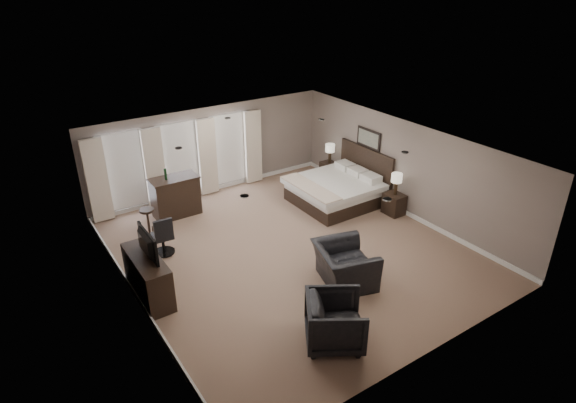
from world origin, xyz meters
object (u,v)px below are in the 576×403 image
tv (145,254)px  bar_counter (176,196)px  nightstand_far (329,171)px  lamp_near (396,184)px  bar_stool_right (178,194)px  bar_stool_left (148,223)px  armchair_near (345,259)px  desk_chair (162,235)px  nightstand_near (394,204)px  lamp_far (330,154)px  dresser (148,277)px  armchair_far (335,319)px  bed (337,179)px

tv → bar_counter: bearing=-30.8°
nightstand_far → lamp_near: 2.96m
bar_stool_right → bar_stool_left: bearing=-137.6°
armchair_near → desk_chair: 4.37m
nightstand_near → lamp_near: lamp_near is taller
lamp_far → armchair_near: bearing=-124.9°
armchair_near → dresser: bearing=79.3°
lamp_far → bar_counter: lamp_far is taller
nightstand_near → lamp_near: bearing=0.0°
dresser → armchair_far: bearing=-54.2°
bar_counter → nightstand_near: bearing=-33.3°
nightstand_near → desk_chair: 6.28m
nightstand_far → armchair_far: armchair_far is taller
tv → bar_stool_right: (2.12, 3.60, -0.62)m
lamp_near → bar_stool_right: (-4.80, 3.73, -0.51)m
bed → dresser: size_ratio=1.41×
bar_counter → bar_stool_right: bearing=61.9°
nightstand_near → nightstand_far: bearing=90.0°
nightstand_far → armchair_near: size_ratio=0.44×
nightstand_near → lamp_near: (0.00, 0.00, 0.60)m
nightstand_far → armchair_far: 7.55m
desk_chair → bar_stool_right: bearing=-116.9°
bed → dresser: bed is taller
lamp_far → desk_chair: 6.23m
bar_stool_left → bar_stool_right: size_ratio=0.97×
nightstand_far → dresser: (-6.92, -2.76, 0.19)m
nightstand_far → armchair_near: (-3.23, -4.62, 0.28)m
nightstand_near → dresser: 6.92m
nightstand_near → bar_stool_right: bearing=142.1°
bed → lamp_far: bed is taller
bar_stool_left → lamp_far: bearing=3.1°
lamp_near → armchair_far: size_ratio=0.58×
dresser → bar_stool_left: 2.58m
bar_stool_left → desk_chair: size_ratio=0.76×
bed → lamp_near: bed is taller
nightstand_near → tv: size_ratio=0.59×
armchair_far → desk_chair: (-1.48, 4.68, -0.02)m
bar_counter → bar_stool_left: bearing=-144.9°
dresser → tv: bearing=0.0°
bed → bar_stool_right: bed is taller
dresser → bar_stool_left: (0.85, 2.43, -0.09)m
dresser → tv: (0.00, 0.00, 0.54)m
lamp_near → bar_stool_left: (-6.07, 2.57, -0.52)m
bed → tv: bed is taller
nightstand_near → desk_chair: size_ratio=0.59×
dresser → bar_stool_right: size_ratio=2.07×
lamp_far → armchair_far: 7.56m
armchair_far → lamp_near: bearing=-23.8°
nightstand_far → tv: tv is taller
lamp_near → tv: 6.92m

